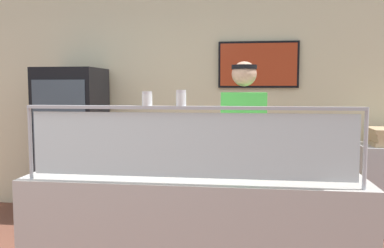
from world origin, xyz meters
name	(u,v)px	position (x,y,z in m)	size (l,w,h in m)	color
shop_rear_unit	(218,103)	(1.13, 2.63, 1.36)	(6.65, 0.13, 2.70)	beige
serving_counter	(195,240)	(1.12, 0.38, 0.47)	(2.25, 0.77, 0.95)	#BCB7B2
sneeze_guard	(189,136)	(1.12, 0.06, 1.25)	(2.07, 0.06, 0.48)	#B2B5BC
pizza_tray	(228,168)	(1.34, 0.49, 0.97)	(0.48, 0.48, 0.04)	#9EA0A8
pizza_server	(223,166)	(1.31, 0.47, 0.99)	(0.07, 0.28, 0.01)	#ADAFB7
parmesan_shaker	(147,100)	(0.87, 0.06, 1.47)	(0.06, 0.06, 0.09)	white
pepper_flake_shaker	(181,99)	(1.08, 0.06, 1.47)	(0.06, 0.06, 0.10)	white
worker_figure	(244,150)	(1.45, 1.10, 1.01)	(0.41, 0.50, 1.76)	#23232D
drink_fridge	(72,143)	(-0.58, 2.19, 0.89)	(0.71, 0.67, 1.77)	black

